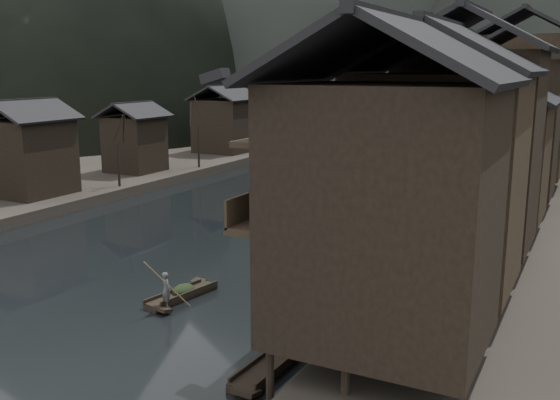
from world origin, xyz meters
The scene contains 12 objects.
water centered at (0.00, 0.00, 0.00)m, with size 300.00×300.00×0.00m, color black.
left_bank centered at (-35.00, 40.00, 0.60)m, with size 40.00×200.00×1.20m, color #2D2823.
stilt_houses centered at (17.28, 19.74, 9.04)m, with size 9.00×67.60×16.90m.
left_houses centered at (-20.50, 20.12, 5.66)m, with size 8.10×53.20×8.73m.
bare_trees centered at (-17.00, 25.37, 6.40)m, with size 3.98×75.48×7.96m.
moored_sampans centered at (12.03, 24.30, 0.20)m, with size 2.73×67.16×0.47m.
midriver_boats centered at (-3.20, 48.50, 0.20)m, with size 9.35×24.14×0.45m.
stone_bridge centered at (0.00, 72.00, 5.11)m, with size 40.00×6.00×9.00m.
hero_sampan centered at (4.84, -2.69, 0.20)m, with size 1.75×4.87×0.43m.
cargo_heap centered at (4.80, -2.47, 0.75)m, with size 1.06×1.38×0.63m, color black.
boatman centered at (5.14, -4.34, 1.33)m, with size 0.66×0.43×1.80m, color #525255.
bamboo_pole centered at (5.34, -4.34, 3.76)m, with size 0.06×0.06×3.98m, color #8C7A51.
Camera 1 is at (23.50, -27.73, 11.83)m, focal length 40.00 mm.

